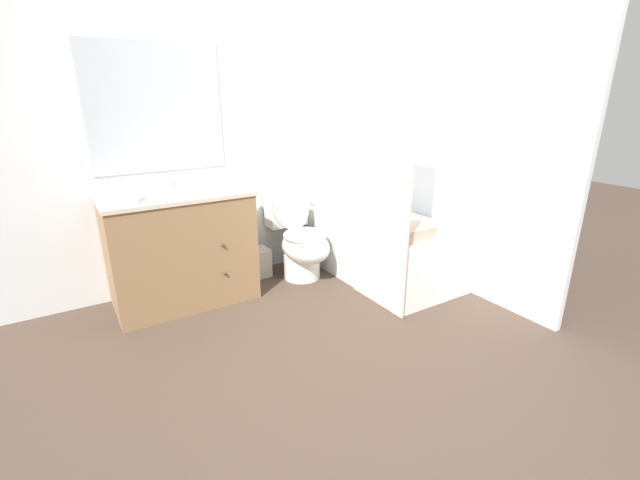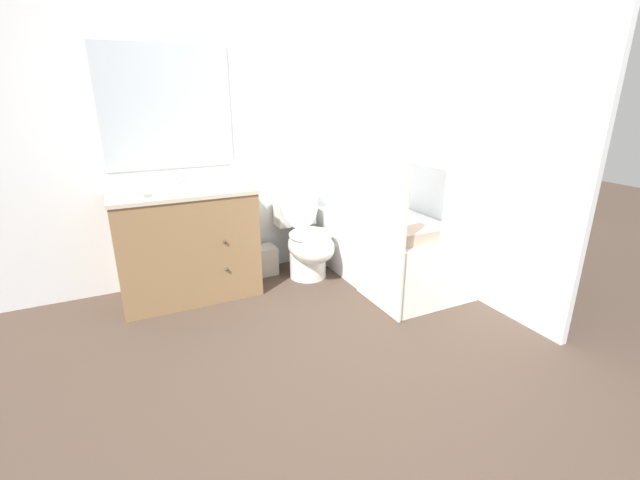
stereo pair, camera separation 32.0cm
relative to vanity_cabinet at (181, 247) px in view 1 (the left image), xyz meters
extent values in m
plane|color=#47382D|center=(0.75, -1.36, -0.45)|extent=(14.00, 14.00, 0.00)
cube|color=silver|center=(0.75, 0.31, 0.80)|extent=(8.00, 0.05, 2.50)
cube|color=#B2BCC6|center=(0.00, 0.28, 1.01)|extent=(0.99, 0.01, 0.93)
cube|color=silver|center=(2.06, -0.54, 0.80)|extent=(0.05, 2.64, 2.50)
cube|color=olive|center=(0.00, 0.00, -0.02)|extent=(1.04, 0.57, 0.84)
cube|color=beige|center=(0.00, 0.00, 0.41)|extent=(1.06, 0.59, 0.03)
cylinder|color=white|center=(0.00, 0.00, 0.37)|extent=(0.35, 0.35, 0.10)
sphere|color=#382D23|center=(0.23, -0.30, 0.06)|extent=(0.02, 0.02, 0.02)
sphere|color=#382D23|center=(0.23, -0.30, -0.17)|extent=(0.02, 0.02, 0.02)
cylinder|color=silver|center=(0.00, 0.22, 0.45)|extent=(0.04, 0.04, 0.04)
cylinder|color=silver|center=(0.00, 0.17, 0.51)|extent=(0.02, 0.11, 0.09)
cylinder|color=silver|center=(-0.06, 0.22, 0.45)|extent=(0.03, 0.03, 0.04)
cylinder|color=silver|center=(0.05, 0.22, 0.45)|extent=(0.03, 0.03, 0.04)
cylinder|color=white|center=(1.00, -0.11, -0.33)|extent=(0.32, 0.32, 0.23)
ellipsoid|color=white|center=(1.00, -0.17, -0.13)|extent=(0.38, 0.52, 0.28)
torus|color=white|center=(1.00, -0.17, -0.03)|extent=(0.38, 0.38, 0.04)
cube|color=white|center=(1.00, 0.18, 0.16)|extent=(0.36, 0.18, 0.38)
ellipsoid|color=white|center=(1.00, 0.06, 0.21)|extent=(0.36, 0.15, 0.48)
cube|color=white|center=(1.65, -0.43, -0.18)|extent=(0.76, 1.42, 0.53)
cube|color=#A8ADAE|center=(1.65, -0.43, 0.07)|extent=(0.64, 1.30, 0.01)
cube|color=silver|center=(1.25, -0.86, 0.53)|extent=(0.01, 0.59, 1.94)
cube|color=#B7B2A8|center=(0.67, 0.13, -0.32)|extent=(0.23, 0.19, 0.26)
cube|color=white|center=(0.29, 0.00, 0.46)|extent=(0.14, 0.15, 0.07)
ellipsoid|color=white|center=(0.29, 0.00, 0.51)|extent=(0.06, 0.04, 0.03)
cylinder|color=silver|center=(0.44, 0.02, 0.50)|extent=(0.05, 0.05, 0.16)
cylinder|color=silver|center=(0.44, 0.02, 0.60)|extent=(0.03, 0.03, 0.03)
cube|color=white|center=(-0.39, -0.14, 0.47)|extent=(0.20, 0.13, 0.09)
cube|color=tan|center=(1.47, -0.95, 0.13)|extent=(0.34, 0.22, 0.09)
camera|label=1|loc=(-0.73, -3.19, 1.13)|focal=24.00mm
camera|label=2|loc=(-0.45, -3.34, 1.13)|focal=24.00mm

